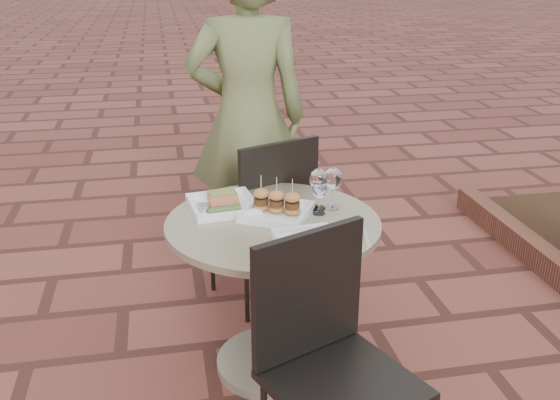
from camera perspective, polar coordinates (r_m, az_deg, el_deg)
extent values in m
plane|color=brown|center=(2.84, 3.01, -16.96)|extent=(60.00, 60.00, 0.00)
cylinder|color=gray|center=(2.96, -0.59, -14.54)|extent=(0.52, 0.52, 0.04)
cylinder|color=gray|center=(2.78, -0.62, -9.07)|extent=(0.08, 0.08, 0.70)
cylinder|color=tan|center=(2.61, -0.65, -2.19)|extent=(0.90, 0.90, 0.03)
cube|color=black|center=(3.29, -1.95, -1.90)|extent=(0.57, 0.57, 0.03)
cube|color=black|center=(3.04, -0.05, 1.12)|extent=(0.42, 0.19, 0.46)
cylinder|color=black|center=(3.62, -0.89, -3.53)|extent=(0.02, 0.02, 0.44)
cylinder|color=black|center=(3.46, -6.24, -5.00)|extent=(0.02, 0.02, 0.44)
cylinder|color=black|center=(3.34, 2.61, -5.89)|extent=(0.02, 0.02, 0.44)
cylinder|color=black|center=(3.16, -3.06, -7.66)|extent=(0.02, 0.02, 0.44)
cube|color=black|center=(2.15, 5.80, -16.49)|extent=(0.58, 0.58, 0.03)
cube|color=black|center=(2.14, 2.61, -8.52)|extent=(0.42, 0.20, 0.46)
cylinder|color=black|center=(2.50, 6.20, -16.81)|extent=(0.02, 0.02, 0.44)
imported|color=#576035|center=(3.46, -2.98, 7.48)|extent=(0.70, 0.49, 1.83)
cube|color=white|center=(2.73, -5.24, -0.60)|extent=(0.31, 0.31, 0.01)
cube|color=#E46650|center=(2.72, -5.27, 0.17)|extent=(0.13, 0.09, 0.04)
cube|color=olive|center=(2.71, -5.29, 0.66)|extent=(0.13, 0.09, 0.01)
cube|color=white|center=(2.65, -0.31, -1.27)|extent=(0.36, 0.36, 0.01)
cube|color=white|center=(2.40, 2.55, -3.93)|extent=(0.25, 0.25, 0.01)
ellipsoid|color=#DD5B92|center=(2.33, 1.98, -4.29)|extent=(0.04, 0.03, 0.02)
cylinder|color=white|center=(2.67, 3.58, -1.20)|extent=(0.05, 0.05, 0.00)
cylinder|color=white|center=(2.66, 3.60, -0.51)|extent=(0.01, 0.01, 0.07)
ellipsoid|color=white|center=(2.63, 3.64, 0.97)|extent=(0.06, 0.06, 0.08)
cylinder|color=white|center=(2.63, 3.63, 0.88)|extent=(0.05, 0.05, 0.04)
cylinder|color=white|center=(2.72, 3.49, -0.73)|extent=(0.07, 0.07, 0.00)
cylinder|color=white|center=(2.71, 3.51, 0.11)|extent=(0.01, 0.01, 0.08)
ellipsoid|color=white|center=(2.67, 3.55, 1.89)|extent=(0.08, 0.08, 0.10)
cylinder|color=white|center=(2.73, 4.79, -0.67)|extent=(0.07, 0.07, 0.00)
cylinder|color=white|center=(2.72, 4.82, 0.18)|extent=(0.01, 0.01, 0.08)
ellipsoid|color=white|center=(2.69, 4.88, 1.97)|extent=(0.08, 0.08, 0.10)
cylinder|color=silver|center=(2.68, -7.03, -0.84)|extent=(0.07, 0.07, 0.04)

